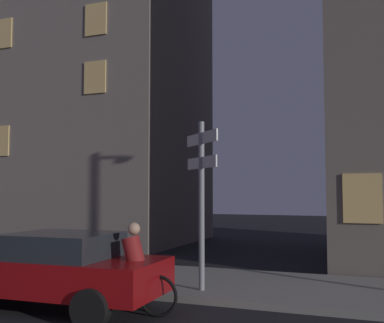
# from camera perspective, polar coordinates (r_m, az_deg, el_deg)

# --- Properties ---
(sidewalk_kerb) EXTENTS (40.00, 3.41, 0.14)m
(sidewalk_kerb) POSITION_cam_1_polar(r_m,az_deg,el_deg) (11.12, -1.27, -14.57)
(sidewalk_kerb) COLOR gray
(sidewalk_kerb) RESTS_ON ground_plane
(signpost) EXTENTS (1.04, 1.04, 3.48)m
(signpost) POSITION_cam_1_polar(r_m,az_deg,el_deg) (9.63, 1.19, -3.42)
(signpost) COLOR gray
(signpost) RESTS_ON sidewalk_kerb
(car_far_trailing) EXTENTS (4.47, 2.03, 1.40)m
(car_far_trailing) POSITION_cam_1_polar(r_m,az_deg,el_deg) (9.09, -16.99, -12.52)
(car_far_trailing) COLOR maroon
(car_far_trailing) RESTS_ON ground_plane
(cyclist) EXTENTS (1.82, 0.36, 1.61)m
(cyclist) POSITION_cam_1_polar(r_m,az_deg,el_deg) (8.40, -7.55, -13.35)
(cyclist) COLOR black
(cyclist) RESTS_ON ground_plane
(building_left_block) EXTENTS (13.06, 7.13, 16.03)m
(building_left_block) POSITION_cam_1_polar(r_m,az_deg,el_deg) (23.18, -16.21, 11.00)
(building_left_block) COLOR slate
(building_left_block) RESTS_ON ground_plane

